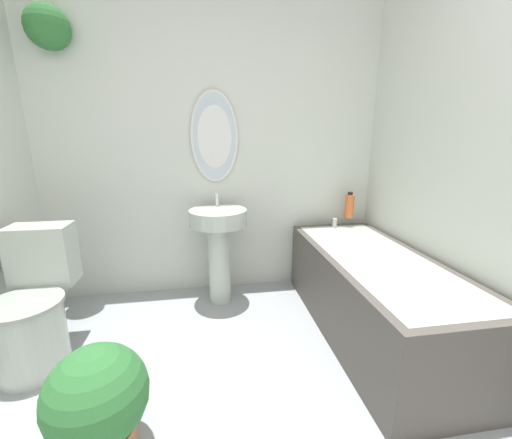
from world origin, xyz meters
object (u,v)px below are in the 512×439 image
Objects in this scene: bathtub at (373,293)px; potted_plant at (98,401)px; toilet at (34,309)px; shampoo_bottle at (349,206)px; pedestal_sink at (219,239)px.

bathtub is 1.67m from potted_plant.
toilet is 3.54× the size of shampoo_bottle.
shampoo_bottle reaches higher than potted_plant.
pedestal_sink reaches higher than potted_plant.
pedestal_sink is 1.37m from potted_plant.
toilet is 0.88m from potted_plant.
bathtub reaches higher than potted_plant.
toilet is at bearing 128.75° from potted_plant.
toilet is 0.91× the size of pedestal_sink.
potted_plant is at bearing -114.16° from pedestal_sink.
shampoo_bottle is (2.23, 0.68, 0.39)m from toilet.
toilet is at bearing -163.06° from shampoo_bottle.
potted_plant is at bearing -140.98° from shampoo_bottle.
shampoo_bottle is (0.14, 0.73, 0.44)m from bathtub.
pedestal_sink is 0.54× the size of bathtub.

